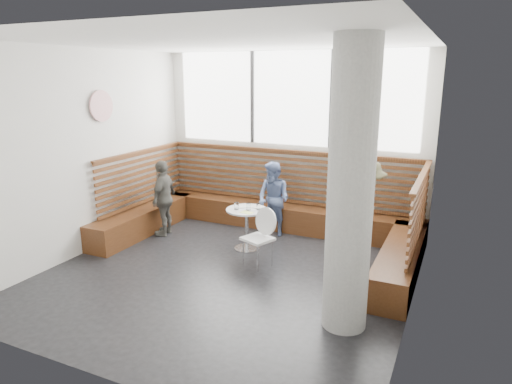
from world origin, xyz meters
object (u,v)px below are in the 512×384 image
at_px(adult_man, 363,215).
at_px(cafe_table, 247,221).
at_px(concrete_column, 351,190).
at_px(child_back, 273,199).
at_px(child_left, 164,198).
at_px(cafe_chair, 259,232).

bearing_deg(adult_man, cafe_table, 85.01).
bearing_deg(concrete_column, child_back, 127.67).
height_order(concrete_column, cafe_table, concrete_column).
bearing_deg(cafe_table, child_back, 82.24).
distance_m(cafe_table, adult_man, 1.88).
xyz_separation_m(concrete_column, child_left, (-3.68, 1.68, -0.93)).
relative_size(cafe_chair, child_left, 0.65).
height_order(concrete_column, child_back, concrete_column).
relative_size(concrete_column, cafe_table, 4.65).
height_order(concrete_column, child_left, concrete_column).
distance_m(cafe_table, cafe_chair, 0.65).
distance_m(cafe_table, child_left, 1.66).
bearing_deg(cafe_chair, concrete_column, -14.47).
bearing_deg(child_back, adult_man, -8.11).
xyz_separation_m(cafe_chair, adult_man, (1.41, 0.49, 0.31)).
distance_m(concrete_column, cafe_table, 2.84).
bearing_deg(child_left, adult_man, 78.68).
height_order(cafe_table, adult_man, adult_man).
bearing_deg(cafe_table, cafe_chair, -46.99).
distance_m(concrete_column, child_back, 3.28).
height_order(concrete_column, adult_man, concrete_column).
xyz_separation_m(concrete_column, adult_man, (-0.18, 1.66, -0.78)).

